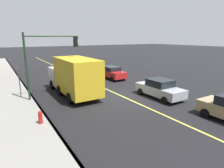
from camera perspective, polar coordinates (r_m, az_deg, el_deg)
The scene contains 10 objects.
ground at distance 16.77m, azimuth 3.76°, elevation -4.01°, with size 200.00×200.00×0.00m, color black.
sidewalk_slab at distance 13.96m, azimuth -25.63°, elevation -8.82°, with size 80.00×3.01×0.15m, color gray.
curb_edge at distance 14.13m, azimuth -19.86°, elevation -7.98°, with size 80.00×0.16×0.15m, color slate.
lane_stripe_center at distance 16.77m, azimuth 3.76°, elevation -3.99°, with size 80.00×0.16×0.01m, color #D8CC4C.
car_silver at distance 17.03m, azimuth 14.02°, elevation -1.31°, with size 4.41×2.01×1.61m.
car_red at distance 24.23m, azimuth -0.16°, elevation 3.52°, with size 4.42×1.89×1.53m.
truck_yellow at distance 17.36m, azimuth -11.25°, elevation 2.36°, with size 7.58×2.67×3.37m.
traffic_light_mast at distance 16.70m, azimuth -18.46°, elevation 8.57°, with size 0.28×4.50×5.49m.
street_sign_post at distance 17.89m, azimuth -25.95°, elevation 1.40°, with size 0.60×0.08×2.91m.
fire_hydrant at distance 12.20m, azimuth -20.53°, elevation -9.57°, with size 0.24×0.24×0.94m.
Camera 1 is at (-12.98, 9.31, 5.12)m, focal length 30.71 mm.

